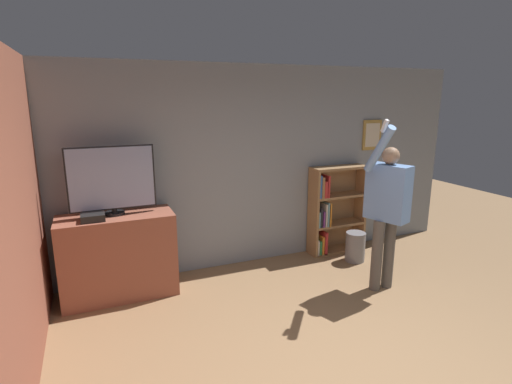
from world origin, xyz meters
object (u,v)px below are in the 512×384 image
game_console (93,217)px  waste_bin (355,247)px  person (387,204)px  television (112,180)px  bookshelf (332,211)px

game_console → waste_bin: 3.49m
game_console → person: person is taller
game_console → person: (3.18, -0.95, 0.04)m
game_console → person: bearing=-16.7°
television → game_console: television is taller
waste_bin → television: bearing=175.1°
television → game_console: size_ratio=3.81×
bookshelf → person: size_ratio=0.63×
waste_bin → person: bearing=-104.5°
bookshelf → person: (-0.09, -1.24, 0.42)m
television → game_console: 0.45m
game_console → bookshelf: 3.30m
television → game_console: (-0.23, -0.14, -0.36)m
television → person: 3.16m
television → person: size_ratio=0.45×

